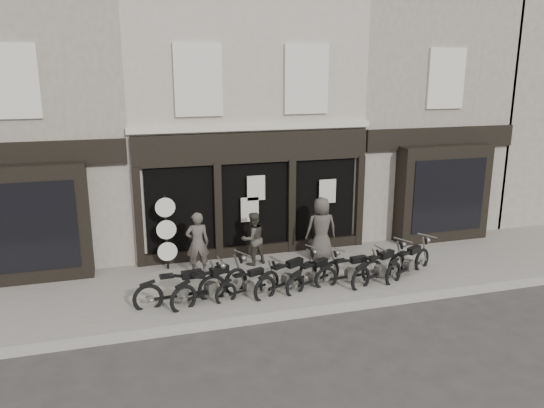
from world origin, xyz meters
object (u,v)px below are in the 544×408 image
object	(u,v)px
motorcycle_0	(182,290)
motorcycle_1	(211,287)
motorcycle_2	(249,286)
motorcycle_6	(380,269)
man_right	(321,228)
motorcycle_5	(350,273)
motorcycle_4	(314,276)
man_left	(198,243)
motorcycle_3	(288,278)
advert_sign_post	(167,236)
motorcycle_7	(409,264)
man_centre	(253,238)

from	to	relation	value
motorcycle_0	motorcycle_1	size ratio (longest dim) A/B	1.08
motorcycle_2	motorcycle_6	distance (m)	3.64
man_right	motorcycle_0	bearing A→B (deg)	29.78
motorcycle_2	motorcycle_5	bearing A→B (deg)	-19.40
motorcycle_4	man_right	distance (m)	2.24
motorcycle_2	man_left	bearing A→B (deg)	99.12
motorcycle_6	motorcycle_3	bearing A→B (deg)	153.16
motorcycle_2	advert_sign_post	world-z (taller)	advert_sign_post
motorcycle_2	motorcycle_7	bearing A→B (deg)	-19.06
motorcycle_2	motorcycle_3	bearing A→B (deg)	-18.26
motorcycle_0	motorcycle_2	distance (m)	1.69
motorcycle_7	advert_sign_post	distance (m)	6.85
motorcycle_5	advert_sign_post	distance (m)	5.25
man_left	motorcycle_1	bearing A→B (deg)	92.75
man_left	man_centre	xyz separation A→B (m)	(1.65, 0.27, -0.10)
motorcycle_6	motorcycle_7	xyz separation A→B (m)	(0.96, 0.14, -0.01)
man_left	man_centre	bearing A→B (deg)	-169.57
motorcycle_0	motorcycle_4	world-z (taller)	motorcycle_0
motorcycle_2	man_right	world-z (taller)	man_right
motorcycle_1	man_left	distance (m)	1.92
motorcycle_6	man_right	world-z (taller)	man_right
motorcycle_4	man_right	size ratio (longest dim) A/B	0.99
motorcycle_3	motorcycle_6	xyz separation A→B (m)	(2.60, -0.11, 0.00)
motorcycle_0	motorcycle_7	bearing A→B (deg)	-4.55
motorcycle_5	man_left	size ratio (longest dim) A/B	1.17
man_centre	motorcycle_2	bearing A→B (deg)	54.37
motorcycle_7	advert_sign_post	xyz separation A→B (m)	(-6.40, 2.35, 0.70)
motorcycle_7	man_left	bearing A→B (deg)	133.33
motorcycle_4	man_centre	distance (m)	2.40
motorcycle_0	advert_sign_post	distance (m)	2.51
man_right	motorcycle_6	bearing A→B (deg)	119.64
motorcycle_6	advert_sign_post	bearing A→B (deg)	131.01
man_left	man_centre	distance (m)	1.68
motorcycle_3	man_left	world-z (taller)	man_left
man_left	motorcycle_0	bearing A→B (deg)	71.01
motorcycle_0	motorcycle_4	distance (m)	3.48
motorcycle_1	motorcycle_7	distance (m)	5.56
motorcycle_6	motorcycle_7	bearing A→B (deg)	-15.99
motorcycle_2	man_left	world-z (taller)	man_left
man_left	advert_sign_post	world-z (taller)	advert_sign_post
motorcycle_1	man_centre	world-z (taller)	man_centre
man_right	man_centre	bearing A→B (deg)	2.23
man_right	motorcycle_3	bearing A→B (deg)	54.75
motorcycle_6	motorcycle_7	distance (m)	0.97
motorcycle_1	motorcycle_2	xyz separation A→B (m)	(0.96, 0.00, -0.08)
motorcycle_0	motorcycle_7	xyz separation A→B (m)	(6.28, 0.06, -0.02)
motorcycle_4	motorcycle_6	distance (m)	1.85
motorcycle_4	man_left	world-z (taller)	man_left
motorcycle_6	man_centre	distance (m)	3.73
motorcycle_4	motorcycle_6	size ratio (longest dim) A/B	0.89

